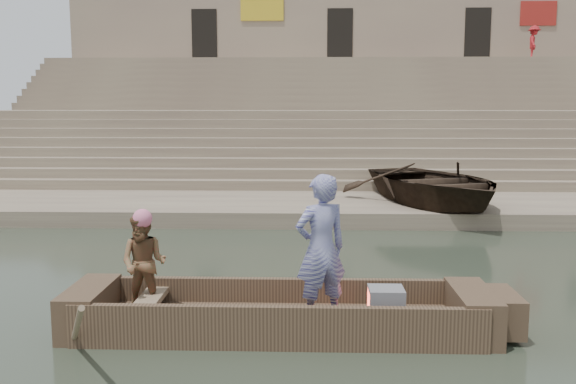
# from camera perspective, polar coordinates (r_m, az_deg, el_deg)

# --- Properties ---
(ground) EXTENTS (120.00, 120.00, 0.00)m
(ground) POSITION_cam_1_polar(r_m,az_deg,el_deg) (10.03, 22.94, -10.12)
(ground) COLOR #2B3527
(ground) RESTS_ON ground
(lower_landing) EXTENTS (32.00, 4.00, 0.40)m
(lower_landing) POSITION_cam_1_polar(r_m,az_deg,el_deg) (17.48, 13.64, -1.51)
(lower_landing) COLOR gray
(lower_landing) RESTS_ON ground
(mid_landing) EXTENTS (32.00, 3.00, 2.80)m
(mid_landing) POSITION_cam_1_polar(r_m,az_deg,el_deg) (24.70, 10.23, 4.10)
(mid_landing) COLOR gray
(mid_landing) RESTS_ON ground
(upper_landing) EXTENTS (32.00, 3.00, 5.20)m
(upper_landing) POSITION_cam_1_polar(r_m,az_deg,el_deg) (31.59, 8.47, 7.13)
(upper_landing) COLOR gray
(upper_landing) RESTS_ON ground
(ghat_steps) EXTENTS (32.00, 11.00, 5.20)m
(ghat_steps) POSITION_cam_1_polar(r_m,az_deg,el_deg) (26.35, 9.73, 5.21)
(ghat_steps) COLOR gray
(ghat_steps) RESTS_ON ground
(building_wall) EXTENTS (32.00, 5.07, 11.20)m
(building_wall) POSITION_cam_1_polar(r_m,az_deg,el_deg) (35.66, 7.83, 12.05)
(building_wall) COLOR gray
(building_wall) RESTS_ON ground
(main_rowboat) EXTENTS (5.00, 1.30, 0.22)m
(main_rowboat) POSITION_cam_1_polar(r_m,az_deg,el_deg) (8.50, -0.82, -11.96)
(main_rowboat) COLOR brown
(main_rowboat) RESTS_ON ground
(rowboat_trim) EXTENTS (6.04, 2.63, 2.01)m
(rowboat_trim) POSITION_cam_1_polar(r_m,az_deg,el_deg) (8.42, 0.61, -10.73)
(rowboat_trim) COLOR brown
(rowboat_trim) RESTS_ON ground
(standing_man) EXTENTS (0.83, 0.71, 1.93)m
(standing_man) POSITION_cam_1_polar(r_m,az_deg,el_deg) (8.00, 3.02, -5.21)
(standing_man) COLOR navy
(standing_man) RESTS_ON main_rowboat
(rowing_man) EXTENTS (0.71, 0.59, 1.34)m
(rowing_man) POSITION_cam_1_polar(r_m,az_deg,el_deg) (8.67, -13.03, -6.36)
(rowing_man) COLOR #236A35
(rowing_man) RESTS_ON main_rowboat
(television) EXTENTS (0.46, 0.42, 0.40)m
(television) POSITION_cam_1_polar(r_m,az_deg,el_deg) (8.45, 8.86, -9.96)
(television) COLOR slate
(television) RESTS_ON main_rowboat
(beached_rowboat) EXTENTS (5.32, 6.30, 1.11)m
(beached_rowboat) POSITION_cam_1_polar(r_m,az_deg,el_deg) (16.99, 13.18, 0.81)
(beached_rowboat) COLOR #2D2116
(beached_rowboat) RESTS_ON lower_landing
(pedestrian) EXTENTS (0.92, 1.20, 1.65)m
(pedestrian) POSITION_cam_1_polar(r_m,az_deg,el_deg) (33.57, 21.53, 12.56)
(pedestrian) COLOR #A61C20
(pedestrian) RESTS_ON upper_landing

